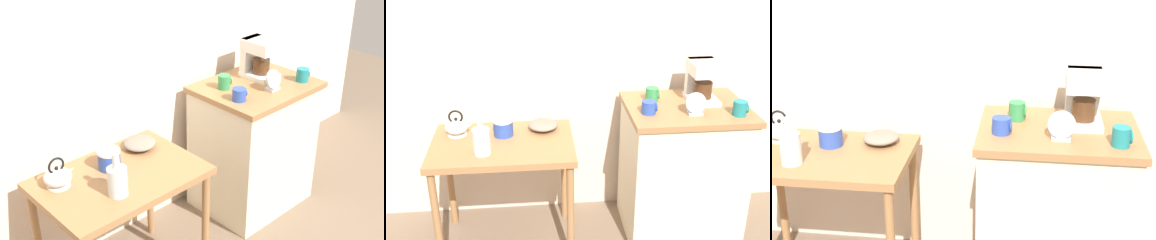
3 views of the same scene
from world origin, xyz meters
TOP-DOWN VIEW (x-y plane):
  - ground_plane at (0.00, 0.00)m, footprint 8.00×8.00m
  - back_wall at (0.10, 0.42)m, footprint 4.40×0.10m
  - wooden_table at (-0.57, -0.04)m, footprint 0.85×0.59m
  - kitchen_counter at (0.57, 0.02)m, footprint 0.75×0.59m
  - bowl_stoneware at (-0.32, 0.11)m, footprint 0.18×0.18m
  - teakettle at (-0.85, 0.09)m, footprint 0.17×0.14m
  - glass_carafe_vase at (-0.67, -0.17)m, footprint 0.10×0.10m
  - canister_enamel at (-0.56, 0.06)m, footprint 0.12×0.12m
  - coffee_maker at (0.68, 0.11)m, footprint 0.18×0.22m
  - mug_blue at (0.31, -0.07)m, footprint 0.09×0.08m
  - mug_tall_green at (0.37, 0.11)m, footprint 0.09×0.08m
  - mug_dark_teal at (0.83, -0.15)m, footprint 0.09×0.08m
  - table_clock at (0.57, -0.11)m, footprint 0.12×0.06m

SIDE VIEW (x-z plane):
  - ground_plane at x=0.00m, z-range 0.00..0.00m
  - kitchen_counter at x=0.57m, z-range 0.00..0.90m
  - wooden_table at x=-0.57m, z-range 0.27..1.01m
  - bowl_stoneware at x=-0.32m, z-range 0.74..0.80m
  - teakettle at x=-0.85m, z-range 0.71..0.87m
  - canister_enamel at x=-0.56m, z-range 0.74..0.85m
  - glass_carafe_vase at x=-0.67m, z-range 0.70..0.94m
  - mug_blue at x=0.31m, z-range 0.90..0.98m
  - mug_dark_teal at x=0.83m, z-range 0.90..0.99m
  - mug_tall_green at x=0.37m, z-range 0.90..0.99m
  - table_clock at x=0.57m, z-range 0.89..1.03m
  - coffee_maker at x=0.68m, z-range 0.91..1.17m
  - back_wall at x=0.10m, z-range 0.00..2.80m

